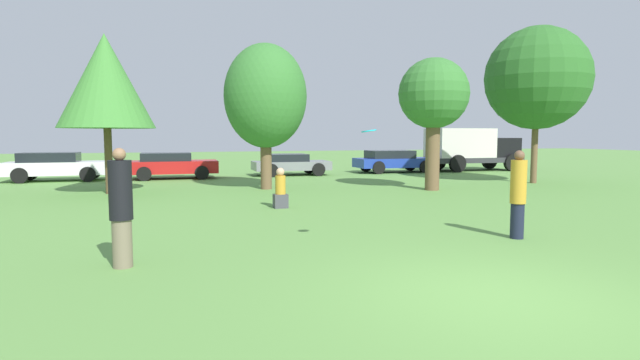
% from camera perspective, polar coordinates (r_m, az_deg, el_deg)
% --- Properties ---
extents(ground_plane, '(120.00, 120.00, 0.00)m').
position_cam_1_polar(ground_plane, '(7.00, 19.69, -12.54)').
color(ground_plane, '#5B8E42').
extents(person_thrower, '(0.36, 0.36, 1.89)m').
position_cam_1_polar(person_thrower, '(8.44, -21.78, -2.96)').
color(person_thrower, '#726651').
rests_on(person_thrower, ground).
extents(person_catcher, '(0.32, 0.32, 1.79)m').
position_cam_1_polar(person_catcher, '(10.83, 21.69, -1.50)').
color(person_catcher, '#191E33').
rests_on(person_catcher, ground).
extents(frisbee, '(0.27, 0.26, 0.07)m').
position_cam_1_polar(frisbee, '(8.78, 5.60, 5.60)').
color(frisbee, '#19B2D8').
extents(bystander_sitting, '(0.40, 0.33, 1.16)m').
position_cam_1_polar(bystander_sitting, '(14.41, -4.54, -1.25)').
color(bystander_sitting, '#3F3F47').
rests_on(bystander_sitting, ground).
extents(tree_1, '(3.31, 3.31, 5.66)m').
position_cam_1_polar(tree_1, '(19.45, -23.29, 10.31)').
color(tree_1, brown).
rests_on(tree_1, ground).
extents(tree_2, '(3.18, 3.18, 5.60)m').
position_cam_1_polar(tree_2, '(19.54, -6.25, 9.44)').
color(tree_2, brown).
rests_on(tree_2, ground).
extents(tree_3, '(2.66, 2.66, 5.00)m').
position_cam_1_polar(tree_3, '(19.55, 12.86, 9.36)').
color(tree_3, brown).
rests_on(tree_3, ground).
extents(tree_4, '(4.42, 4.42, 6.77)m').
position_cam_1_polar(tree_4, '(23.89, 23.56, 10.60)').
color(tree_4, brown).
rests_on(tree_4, ground).
extents(parked_car_white, '(4.45, 1.97, 1.31)m').
position_cam_1_polar(parked_car_white, '(25.85, -27.93, 1.45)').
color(parked_car_white, silver).
rests_on(parked_car_white, ground).
extents(parked_car_red, '(4.23, 2.19, 1.26)m').
position_cam_1_polar(parked_car_red, '(25.15, -16.60, 1.68)').
color(parked_car_red, red).
rests_on(parked_car_red, ground).
extents(parked_car_grey, '(4.02, 2.16, 1.12)m').
position_cam_1_polar(parked_car_grey, '(26.23, -3.49, 1.88)').
color(parked_car_grey, slate).
rests_on(parked_car_grey, ground).
extents(parked_car_blue, '(4.58, 2.12, 1.25)m').
position_cam_1_polar(parked_car_blue, '(28.52, 8.42, 2.22)').
color(parked_car_blue, '#1E389E').
rests_on(parked_car_blue, ground).
extents(delivery_truck_black, '(5.88, 2.56, 2.49)m').
position_cam_1_polar(delivery_truck_black, '(31.05, 16.74, 3.57)').
color(delivery_truck_black, '#2D2D33').
rests_on(delivery_truck_black, ground).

